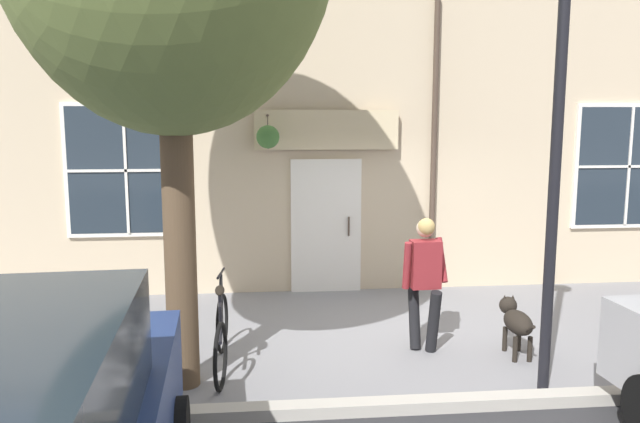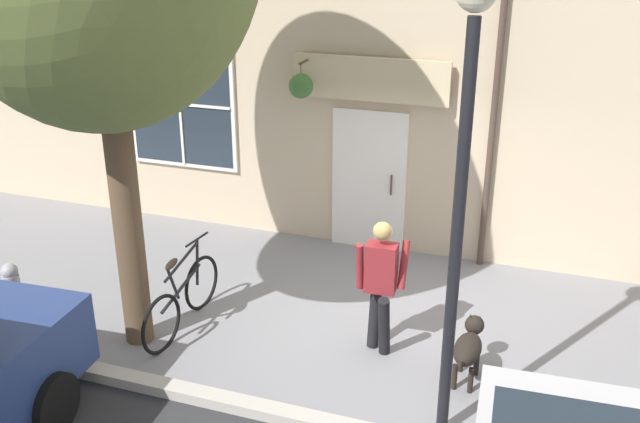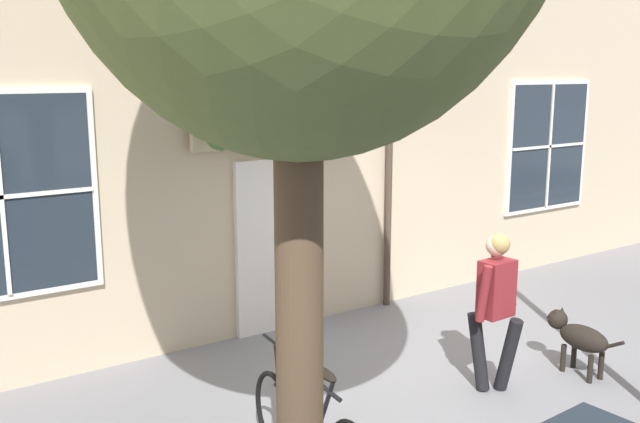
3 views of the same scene
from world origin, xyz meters
TOP-DOWN VIEW (x-y plane):
  - ground_plane at (0.00, 0.00)m, footprint 90.00×90.00m
  - storefront_facade at (-2.34, -0.00)m, footprint 0.95×18.00m
  - pedestrian_walking at (0.49, 0.19)m, footprint 0.54×0.55m
  - dog_on_leash at (0.71, 1.23)m, footprint 0.97×0.31m

SIDE VIEW (x-z plane):
  - ground_plane at x=0.00m, z-range 0.00..0.00m
  - dog_on_leash at x=0.71m, z-range 0.09..0.72m
  - pedestrian_walking at x=0.49m, z-range 0.15..1.74m
  - storefront_facade at x=-2.34m, z-range 0.00..5.21m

